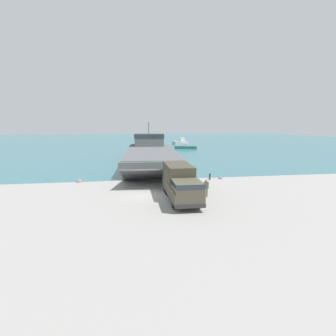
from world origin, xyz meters
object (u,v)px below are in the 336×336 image
Objects in this scene: military_truck at (180,182)px; moored_boat_a at (186,147)px; cargo_crate at (198,202)px; mooring_bollard at (210,176)px; landing_craft at (150,151)px; soldier_on_ramp at (206,187)px; moored_boat_b at (181,142)px.

military_truck reaches higher than moored_boat_a.
cargo_crate is (0.96, -2.52, -1.22)m from military_truck.
cargo_crate is at bearing -113.21° from mooring_bollard.
cargo_crate is (-11.35, -54.04, -0.21)m from moored_boat_a.
cargo_crate is (1.26, -30.29, -1.43)m from landing_craft.
soldier_on_ramp reaches higher than mooring_bollard.
mooring_bollard is at bearing -11.50° from soldier_on_ramp.
moored_boat_a is at bearing 65.87° from landing_craft.
mooring_bollard is (2.90, 7.69, -0.54)m from soldier_on_ramp.
military_truck reaches higher than moored_boat_b.
mooring_bollard is 11.40m from cargo_crate.
soldier_on_ramp is at bearing 155.42° from moored_boat_b.
moored_boat_b is (12.25, 70.12, -0.22)m from soldier_on_ramp.
military_truck is at bearing -124.44° from mooring_bollard.
cargo_crate is at bearing 3.68° from moored_boat_a.
soldier_on_ramp is 0.28× the size of moored_boat_b.
moored_boat_b is at bearing 79.24° from cargo_crate.
moored_boat_b reaches higher than mooring_bollard.
soldier_on_ramp is 71.18m from moored_boat_b.
soldier_on_ramp is (2.56, 0.25, -0.59)m from military_truck.
military_truck is 9.70m from mooring_bollard.
military_truck is at bearing -85.55° from landing_craft.
cargo_crate is (-4.49, -10.47, -0.09)m from mooring_bollard.
military_truck is 1.34× the size of moored_boat_b.
landing_craft is at bearing 92.38° from cargo_crate.
landing_craft reaches higher than moored_boat_b.
military_truck is 9.48× the size of cargo_crate.
military_truck is 2.96m from cargo_crate.
moored_boat_b is 7.35× the size of mooring_bollard.
landing_craft is 27.77m from military_truck.
soldier_on_ramp reaches higher than cargo_crate.
landing_craft reaches higher than moored_boat_a.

